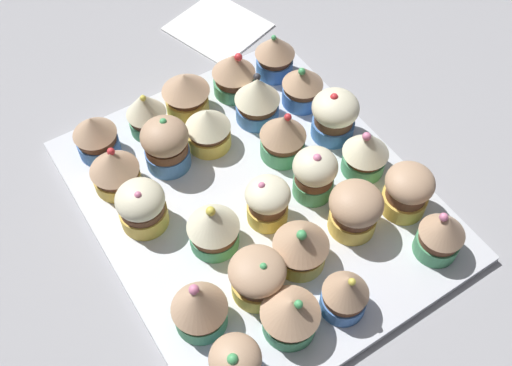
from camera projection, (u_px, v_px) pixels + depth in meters
The scene contains 29 objects.
ground_plane at pixel (256, 208), 80.02cm from camera, with size 180.00×180.00×3.00cm, color #9E9EA3.
baking_tray at pixel (256, 199), 78.32cm from camera, with size 47.42×40.26×1.20cm.
cupcake_0 at pixel (441, 234), 70.17cm from camera, with size 5.50×5.50×7.63cm.
cupcake_1 at pixel (407, 190), 73.85cm from camera, with size 6.16×6.16×7.21cm.
cupcake_2 at pixel (366, 151), 77.59cm from camera, with size 6.14×6.14×7.42cm.
cupcake_3 at pixel (334, 115), 81.11cm from camera, with size 6.48×6.48×7.77cm.
cupcake_4 at pixel (303, 85), 85.10cm from camera, with size 5.92×5.92×6.96cm.
cupcake_5 at pixel (275, 55), 88.43cm from camera, with size 5.97×5.97×7.31cm.
cupcake_6 at pixel (355, 209), 72.08cm from camera, with size 6.63×6.63×7.32cm.
cupcake_7 at pixel (314, 173), 75.12cm from camera, with size 5.75×5.75×7.93cm.
cupcake_8 at pixel (283, 135), 79.01cm from camera, with size 6.27×6.27×7.76cm.
cupcake_9 at pixel (257, 98), 82.83cm from camera, with size 6.41×6.41×7.93cm.
cupcake_10 at pixel (234, 73), 86.15cm from camera, with size 6.34×6.34×7.44cm.
cupcake_11 at pixel (347, 292), 65.95cm from camera, with size 5.29×5.29×7.44cm.
cupcake_12 at pixel (301, 244), 69.28cm from camera, with size 6.73×6.73×7.59cm.
cupcake_13 at pixel (268, 201), 73.10cm from camera, with size 5.62×5.62×7.05cm.
cupcake_14 at pixel (208, 127), 80.43cm from camera, with size 6.23×6.23×6.60cm.
cupcake_15 at pixel (184, 93), 83.81cm from camera, with size 6.83×6.83×6.88cm.
cupcake_16 at pixel (290, 314), 64.51cm from camera, with size 6.70×6.70×6.97cm.
cupcake_17 at pixel (257, 277), 67.24cm from camera, with size 6.58×6.58×6.74cm.
cupcake_18 at pixel (213, 226), 70.84cm from camera, with size 6.42×6.42×7.51cm.
cupcake_19 at pixel (166, 144), 77.88cm from camera, with size 6.34×6.34×8.11cm.
cupcake_20 at pixel (146, 112), 81.65cm from camera, with size 5.56×5.56×7.36cm.
cupcake_21 at pixel (236, 363), 61.49cm from camera, with size 5.51×5.51×6.97cm.
cupcake_22 at pixel (199, 307), 64.63cm from camera, with size 6.35×6.35×7.83cm.
cupcake_23 at pixel (142, 206), 72.84cm from camera, with size 6.10×6.10×7.12cm.
cupcake_24 at pixel (115, 170), 76.31cm from camera, with size 6.44×6.44×6.75cm.
cupcake_25 at pixel (95, 135), 79.41cm from camera, with size 5.89×5.89×6.83cm.
napkin at pixel (218, 26), 99.13cm from camera, with size 14.03×13.08×0.60cm, color white.
Camera 1 is at (-37.18, 23.91, 65.29)cm, focal length 41.76 mm.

